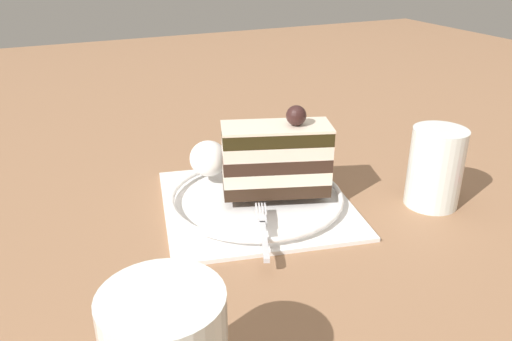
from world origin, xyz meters
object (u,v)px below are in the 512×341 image
object	(u,v)px
whipped_cream_dollop	(208,158)
cake_slice	(276,158)
dessert_plate	(256,199)
drink_glass_far	(435,172)
fork	(263,228)

from	to	relation	value
whipped_cream_dollop	cake_slice	bearing A→B (deg)	127.54
dessert_plate	whipped_cream_dollop	xyz separation A→B (m)	(0.03, -0.07, 0.03)
dessert_plate	drink_glass_far	size ratio (longest dim) A/B	2.71
dessert_plate	drink_glass_far	bearing A→B (deg)	156.82
whipped_cream_dollop	drink_glass_far	size ratio (longest dim) A/B	0.50
cake_slice	fork	bearing A→B (deg)	55.47
whipped_cream_dollop	drink_glass_far	xyz separation A→B (m)	(-0.23, 0.16, 0.00)
drink_glass_far	fork	bearing A→B (deg)	-0.61
fork	dessert_plate	bearing A→B (deg)	-109.50
fork	whipped_cream_dollop	bearing A→B (deg)	-88.27
fork	drink_glass_far	distance (m)	0.23
whipped_cream_dollop	drink_glass_far	distance (m)	0.28
fork	cake_slice	bearing A→B (deg)	-124.53
dessert_plate	fork	size ratio (longest dim) A/B	2.43
dessert_plate	cake_slice	size ratio (longest dim) A/B	1.90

